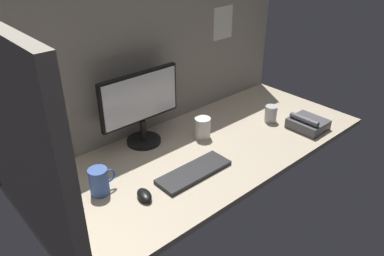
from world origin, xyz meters
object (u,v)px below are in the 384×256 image
(keyboard, at_px, (194,172))
(mug_ceramic_blue, at_px, (99,181))
(monitor, at_px, (141,105))
(mug_ceramic_white, at_px, (203,128))
(desk_phone, at_px, (308,124))
(mouse, at_px, (144,195))
(mug_steel, at_px, (271,114))

(keyboard, height_order, mug_ceramic_blue, mug_ceramic_blue)
(monitor, distance_m, mug_ceramic_white, 0.36)
(keyboard, relative_size, desk_phone, 1.94)
(mug_ceramic_white, distance_m, mug_ceramic_blue, 0.66)
(mouse, relative_size, mug_ceramic_blue, 0.78)
(keyboard, relative_size, mouse, 3.85)
(keyboard, bearing_deg, mug_ceramic_blue, 157.22)
(mouse, height_order, mug_steel, mug_steel)
(mug_ceramic_blue, bearing_deg, mouse, -53.15)
(monitor, bearing_deg, mug_ceramic_white, -33.48)
(mouse, bearing_deg, monitor, 69.07)
(mouse, height_order, mug_ceramic_white, mug_ceramic_white)
(keyboard, bearing_deg, desk_phone, -7.68)
(keyboard, xyz_separation_m, mug_ceramic_white, (0.26, 0.22, 0.05))
(mouse, distance_m, mug_ceramic_blue, 0.20)
(mouse, distance_m, mug_steel, 0.96)
(keyboard, xyz_separation_m, desk_phone, (0.77, -0.10, 0.02))
(mouse, distance_m, desk_phone, 1.05)
(monitor, distance_m, desk_phone, 0.94)
(mouse, relative_size, desk_phone, 0.50)
(keyboard, height_order, mouse, mouse)
(mug_steel, distance_m, desk_phone, 0.21)
(keyboard, height_order, mug_ceramic_white, mug_ceramic_white)
(monitor, height_order, keyboard, monitor)
(mug_ceramic_white, bearing_deg, mug_steel, -17.12)
(keyboard, relative_size, mug_steel, 3.82)
(mug_steel, bearing_deg, mug_ceramic_blue, 175.96)
(mouse, bearing_deg, mug_steel, 18.88)
(mouse, height_order, desk_phone, desk_phone)
(desk_phone, bearing_deg, mouse, 173.77)
(mouse, bearing_deg, mug_ceramic_white, 35.49)
(mug_ceramic_blue, xyz_separation_m, desk_phone, (1.16, -0.27, -0.03))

